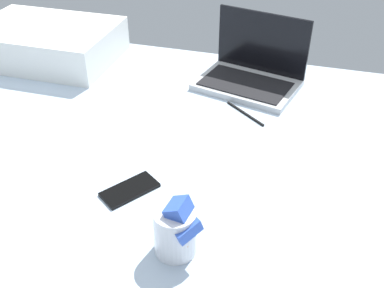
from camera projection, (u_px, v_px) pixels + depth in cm
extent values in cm
cube|color=silver|center=(150.00, 180.00, 127.85)|extent=(180.00, 140.00, 18.00)
cube|color=#B7BABC|center=(247.00, 85.00, 153.58)|extent=(37.46, 30.08, 2.00)
cube|color=black|center=(245.00, 84.00, 151.82)|extent=(32.17, 23.31, 0.40)
cube|color=black|center=(262.00, 42.00, 154.64)|extent=(32.32, 8.69, 21.00)
cylinder|color=silver|center=(175.00, 231.00, 92.29)|extent=(9.00, 9.00, 11.00)
cube|color=orange|center=(177.00, 237.00, 93.53)|extent=(6.08, 6.49, 4.83)
cube|color=orange|center=(175.00, 233.00, 90.99)|extent=(6.48, 6.65, 5.21)
cube|color=blue|center=(184.00, 226.00, 89.11)|extent=(8.13, 8.17, 4.54)
cube|color=blue|center=(179.00, 211.00, 88.85)|extent=(5.81, 5.92, 5.25)
cube|color=black|center=(130.00, 190.00, 110.44)|extent=(13.62, 15.36, 0.80)
cube|color=white|center=(47.00, 42.00, 169.79)|extent=(52.00, 36.00, 13.00)
cube|color=black|center=(245.00, 113.00, 139.75)|extent=(13.70, 11.03, 0.60)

